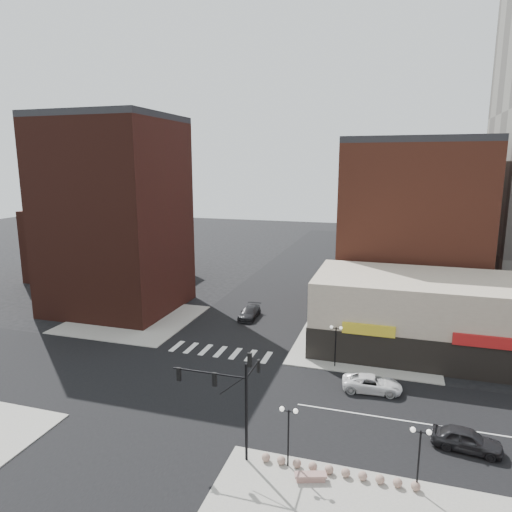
% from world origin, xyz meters
% --- Properties ---
extents(ground, '(240.00, 240.00, 0.00)m').
position_xyz_m(ground, '(0.00, 0.00, 0.00)').
color(ground, black).
rests_on(ground, ground).
extents(road_ew, '(200.00, 14.00, 0.02)m').
position_xyz_m(road_ew, '(0.00, 0.00, 0.01)').
color(road_ew, black).
rests_on(road_ew, ground).
extents(road_ns, '(14.00, 200.00, 0.02)m').
position_xyz_m(road_ns, '(0.00, 0.00, 0.01)').
color(road_ns, black).
rests_on(road_ns, ground).
extents(sidewalk_nw, '(15.00, 15.00, 0.12)m').
position_xyz_m(sidewalk_nw, '(-14.50, 14.50, 0.06)').
color(sidewalk_nw, gray).
rests_on(sidewalk_nw, ground).
extents(sidewalk_ne, '(15.00, 15.00, 0.12)m').
position_xyz_m(sidewalk_ne, '(14.50, 14.50, 0.06)').
color(sidewalk_ne, gray).
rests_on(sidewalk_ne, ground).
extents(building_nw, '(16.00, 15.00, 25.00)m').
position_xyz_m(building_nw, '(-19.00, 18.50, 12.50)').
color(building_nw, '#3B1A13').
rests_on(building_nw, ground).
extents(building_nw_low, '(20.00, 18.00, 12.00)m').
position_xyz_m(building_nw_low, '(-32.00, 34.00, 6.00)').
color(building_nw_low, '#3B1A13').
rests_on(building_nw_low, ground).
extents(building_ne_midrise, '(18.00, 15.00, 22.00)m').
position_xyz_m(building_ne_midrise, '(19.00, 29.50, 11.00)').
color(building_ne_midrise, brown).
rests_on(building_ne_midrise, ground).
extents(building_ne_row, '(24.20, 12.20, 8.00)m').
position_xyz_m(building_ne_row, '(21.00, 15.00, 3.30)').
color(building_ne_row, '#BDAE96').
rests_on(building_ne_row, ground).
extents(traffic_signal, '(5.59, 3.09, 7.77)m').
position_xyz_m(traffic_signal, '(7.24, -7.83, 4.96)').
color(traffic_signal, black).
rests_on(traffic_signal, ground).
extents(street_lamp_se_a, '(1.22, 0.32, 4.16)m').
position_xyz_m(street_lamp_se_a, '(11.00, -8.00, 3.29)').
color(street_lamp_se_a, black).
rests_on(street_lamp_se_a, sidewalk_se).
extents(street_lamp_se_b, '(1.22, 0.32, 4.16)m').
position_xyz_m(street_lamp_se_b, '(19.00, -8.00, 3.29)').
color(street_lamp_se_b, black).
rests_on(street_lamp_se_b, sidewalk_se).
extents(street_lamp_ne, '(1.22, 0.32, 4.16)m').
position_xyz_m(street_lamp_ne, '(12.00, 8.00, 3.29)').
color(street_lamp_ne, black).
rests_on(street_lamp_ne, sidewalk_ne).
extents(bollard_row, '(10.02, 0.57, 0.57)m').
position_xyz_m(bollard_row, '(14.22, -8.00, 0.41)').
color(bollard_row, '#8B6B5F').
rests_on(bollard_row, sidewalk_se).
extents(white_suv, '(5.30, 2.76, 1.43)m').
position_xyz_m(white_suv, '(15.74, 4.14, 0.71)').
color(white_suv, silver).
rests_on(white_suv, ground).
extents(dark_sedan_east, '(4.82, 2.45, 1.57)m').
position_xyz_m(dark_sedan_east, '(22.47, -2.54, 0.79)').
color(dark_sedan_east, black).
rests_on(dark_sedan_east, ground).
extents(dark_sedan_north, '(2.15, 5.10, 1.47)m').
position_xyz_m(dark_sedan_north, '(-0.43, 19.40, 0.73)').
color(dark_sedan_north, black).
rests_on(dark_sedan_north, ground).
extents(stone_bench, '(2.09, 1.20, 0.47)m').
position_xyz_m(stone_bench, '(12.68, -9.00, 0.37)').
color(stone_bench, '#956E67').
rests_on(stone_bench, sidewalk_se).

